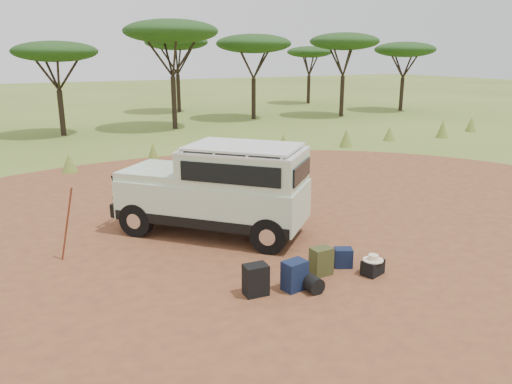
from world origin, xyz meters
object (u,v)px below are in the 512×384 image
hard_case (373,267)px  safari_vehicle (219,191)px  backpack_black (256,280)px  walking_staff (67,224)px  backpack_navy (295,275)px  backpack_olive (321,261)px  duffel_navy (343,258)px

hard_case → safari_vehicle: bearing=99.1°
backpack_black → hard_case: bearing=-3.0°
walking_staff → backpack_navy: size_ratio=2.88×
safari_vehicle → walking_staff: (-3.42, 0.01, -0.26)m
safari_vehicle → walking_staff: safari_vehicle is taller
backpack_olive → hard_case: 1.02m
safari_vehicle → duffel_navy: safari_vehicle is taller
backpack_navy → backpack_black: bearing=158.5°
safari_vehicle → walking_staff: bearing=-133.3°
hard_case → backpack_black: bearing=155.6°
duffel_navy → safari_vehicle: bearing=142.3°
backpack_olive → hard_case: backpack_olive is taller
backpack_navy → duffel_navy: backpack_navy is taller
backpack_black → duffel_navy: backpack_black is taller
safari_vehicle → backpack_olive: 3.25m
backpack_navy → hard_case: size_ratio=1.32×
duffel_navy → hard_case: size_ratio=0.94×
duffel_navy → backpack_olive: bearing=-144.9°
safari_vehicle → hard_case: safari_vehicle is taller
safari_vehicle → duffel_navy: size_ratio=11.16×
walking_staff → backpack_black: 4.22m
safari_vehicle → walking_staff: 3.43m
backpack_black → duffel_navy: size_ratio=1.44×
backpack_olive → hard_case: (0.89, -0.47, -0.13)m
safari_vehicle → backpack_olive: bearing=-28.3°
safari_vehicle → backpack_black: (-0.72, -3.19, -0.77)m
safari_vehicle → backpack_black: safari_vehicle is taller
backpack_black → backpack_olive: (1.52, 0.14, -0.01)m
backpack_olive → duffel_navy: (0.61, 0.09, -0.08)m
backpack_navy → backpack_olive: backpack_navy is taller
backpack_black → backpack_navy: backpack_black is taller
backpack_navy → hard_case: 1.71m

